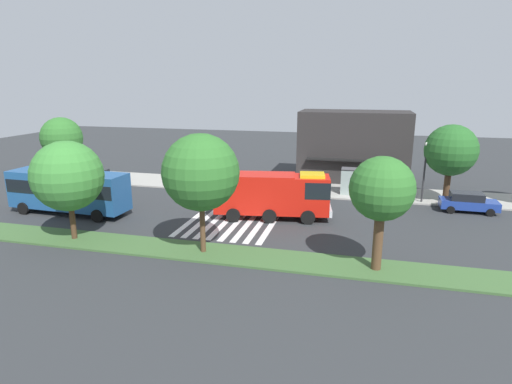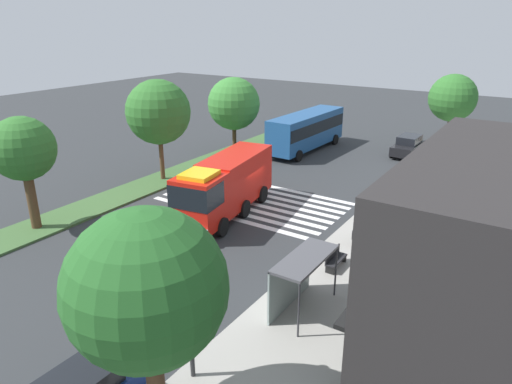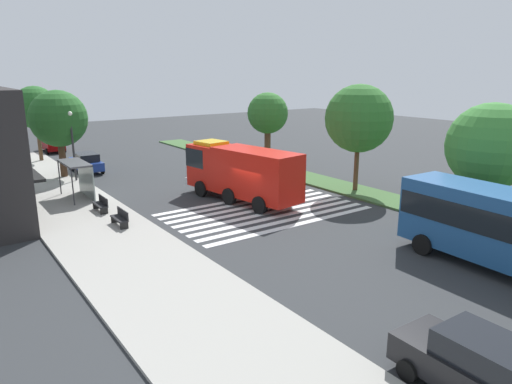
{
  "view_description": "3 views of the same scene",
  "coord_description": "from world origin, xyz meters",
  "px_view_note": "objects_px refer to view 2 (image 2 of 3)",
  "views": [
    {
      "loc": [
        8.59,
        -31.54,
        10.51
      ],
      "look_at": [
        0.32,
        1.09,
        1.73
      ],
      "focal_mm": 29.54,
      "sensor_mm": 36.0,
      "label": 1
    },
    {
      "loc": [
        23.44,
        15.98,
        11.53
      ],
      "look_at": [
        1.16,
        1.51,
        1.61
      ],
      "focal_mm": 32.35,
      "sensor_mm": 36.0,
      "label": 2
    },
    {
      "loc": [
        -22.98,
        16.42,
        8.4
      ],
      "look_at": [
        -0.43,
        0.33,
        1.19
      ],
      "focal_mm": 32.5,
      "sensor_mm": 36.0,
      "label": 3
    }
  ],
  "objects_px": {
    "bench_near_shelter": "(335,259)",
    "median_tree_west": "(158,112)",
    "fire_truck": "(224,185)",
    "bench_west_of_shelter": "(360,234)",
    "transit_bus": "(306,129)",
    "sidewalk_tree_far_west": "(453,98)",
    "bus_stop_shelter": "(298,271)",
    "sidewalk_tree_center": "(147,289)",
    "median_tree_far_west": "(234,104)",
    "parked_car_west": "(408,146)",
    "median_tree_center": "(23,150)",
    "street_lamp": "(188,294)"
  },
  "relations": [
    {
      "from": "bench_near_shelter",
      "to": "median_tree_west",
      "type": "xyz_separation_m",
      "value": [
        -5.36,
        -16.59,
        4.65
      ]
    },
    {
      "from": "bench_near_shelter",
      "to": "median_tree_west",
      "type": "relative_size",
      "value": 0.21
    },
    {
      "from": "bus_stop_shelter",
      "to": "median_tree_far_west",
      "type": "bearing_deg",
      "value": -138.52
    },
    {
      "from": "median_tree_far_west",
      "to": "median_tree_west",
      "type": "height_order",
      "value": "median_tree_west"
    },
    {
      "from": "bench_west_of_shelter",
      "to": "fire_truck",
      "type": "bearing_deg",
      "value": -83.3
    },
    {
      "from": "median_tree_center",
      "to": "median_tree_far_west",
      "type": "bearing_deg",
      "value": 180.0
    },
    {
      "from": "bus_stop_shelter",
      "to": "median_tree_far_west",
      "type": "height_order",
      "value": "median_tree_far_west"
    },
    {
      "from": "sidewalk_tree_center",
      "to": "median_tree_far_west",
      "type": "xyz_separation_m",
      "value": [
        -26.31,
        -15.97,
        -0.28
      ]
    },
    {
      "from": "fire_truck",
      "to": "bus_stop_shelter",
      "type": "xyz_separation_m",
      "value": [
        6.37,
        8.52,
        -0.18
      ]
    },
    {
      "from": "bench_west_of_shelter",
      "to": "parked_car_west",
      "type": "bearing_deg",
      "value": -171.59
    },
    {
      "from": "median_tree_west",
      "to": "median_tree_center",
      "type": "distance_m",
      "value": 10.57
    },
    {
      "from": "bus_stop_shelter",
      "to": "median_tree_far_west",
      "type": "relative_size",
      "value": 0.52
    },
    {
      "from": "bus_stop_shelter",
      "to": "bench_near_shelter",
      "type": "bearing_deg",
      "value": -179.64
    },
    {
      "from": "transit_bus",
      "to": "bus_stop_shelter",
      "type": "bearing_deg",
      "value": -151.44
    },
    {
      "from": "street_lamp",
      "to": "sidewalk_tree_far_west",
      "type": "height_order",
      "value": "sidewalk_tree_far_west"
    },
    {
      "from": "bus_stop_shelter",
      "to": "median_tree_center",
      "type": "distance_m",
      "value": 16.91
    },
    {
      "from": "bench_west_of_shelter",
      "to": "sidewalk_tree_far_west",
      "type": "xyz_separation_m",
      "value": [
        -24.48,
        -0.62,
        4.08
      ]
    },
    {
      "from": "parked_car_west",
      "to": "median_tree_west",
      "type": "height_order",
      "value": "median_tree_west"
    },
    {
      "from": "fire_truck",
      "to": "sidewalk_tree_center",
      "type": "bearing_deg",
      "value": 20.69
    },
    {
      "from": "bus_stop_shelter",
      "to": "bench_west_of_shelter",
      "type": "relative_size",
      "value": 2.19
    },
    {
      "from": "fire_truck",
      "to": "bench_near_shelter",
      "type": "xyz_separation_m",
      "value": [
        2.37,
        8.5,
        -1.47
      ]
    },
    {
      "from": "transit_bus",
      "to": "bus_stop_shelter",
      "type": "relative_size",
      "value": 2.92
    },
    {
      "from": "median_tree_far_west",
      "to": "median_tree_west",
      "type": "distance_m",
      "value": 9.47
    },
    {
      "from": "median_tree_far_west",
      "to": "bench_west_of_shelter",
      "type": "bearing_deg",
      "value": 55.43
    },
    {
      "from": "sidewalk_tree_center",
      "to": "sidewalk_tree_far_west",
      "type": "bearing_deg",
      "value": -180.0
    },
    {
      "from": "transit_bus",
      "to": "median_tree_far_west",
      "type": "xyz_separation_m",
      "value": [
        4.26,
        -5.2,
        2.43
      ]
    },
    {
      "from": "bench_west_of_shelter",
      "to": "median_tree_far_west",
      "type": "bearing_deg",
      "value": -124.57
    },
    {
      "from": "bench_west_of_shelter",
      "to": "bench_near_shelter",
      "type": "bearing_deg",
      "value": 0.0
    },
    {
      "from": "transit_bus",
      "to": "median_tree_center",
      "type": "xyz_separation_m",
      "value": [
        24.25,
        -5.2,
        2.75
      ]
    },
    {
      "from": "bus_stop_shelter",
      "to": "bench_near_shelter",
      "type": "xyz_separation_m",
      "value": [
        -4.0,
        -0.03,
        -1.3
      ]
    },
    {
      "from": "fire_truck",
      "to": "parked_car_west",
      "type": "distance_m",
      "value": 20.9
    },
    {
      "from": "parked_car_west",
      "to": "bench_near_shelter",
      "type": "relative_size",
      "value": 2.83
    },
    {
      "from": "bench_west_of_shelter",
      "to": "median_tree_west",
      "type": "bearing_deg",
      "value": -96.85
    },
    {
      "from": "street_lamp",
      "to": "median_tree_far_west",
      "type": "height_order",
      "value": "median_tree_far_west"
    },
    {
      "from": "parked_car_west",
      "to": "fire_truck",
      "type": "bearing_deg",
      "value": -14.41
    },
    {
      "from": "sidewalk_tree_center",
      "to": "median_tree_center",
      "type": "xyz_separation_m",
      "value": [
        -6.32,
        -15.97,
        0.03
      ]
    },
    {
      "from": "fire_truck",
      "to": "street_lamp",
      "type": "bearing_deg",
      "value": 23.38
    },
    {
      "from": "bus_stop_shelter",
      "to": "sidewalk_tree_center",
      "type": "bearing_deg",
      "value": -4.92
    },
    {
      "from": "median_tree_far_west",
      "to": "median_tree_center",
      "type": "bearing_deg",
      "value": -0.0
    },
    {
      "from": "median_tree_far_west",
      "to": "median_tree_west",
      "type": "relative_size",
      "value": 0.9
    },
    {
      "from": "bench_west_of_shelter",
      "to": "bus_stop_shelter",
      "type": "bearing_deg",
      "value": 0.2
    },
    {
      "from": "street_lamp",
      "to": "bus_stop_shelter",
      "type": "bearing_deg",
      "value": 169.17
    },
    {
      "from": "parked_car_west",
      "to": "bench_west_of_shelter",
      "type": "height_order",
      "value": "parked_car_west"
    },
    {
      "from": "sidewalk_tree_center",
      "to": "bus_stop_shelter",
      "type": "bearing_deg",
      "value": 175.08
    },
    {
      "from": "transit_bus",
      "to": "sidewalk_tree_far_west",
      "type": "distance_m",
      "value": 14.14
    },
    {
      "from": "transit_bus",
      "to": "bench_near_shelter",
      "type": "xyz_separation_m",
      "value": [
        19.05,
        11.39,
        -1.48
      ]
    },
    {
      "from": "bus_stop_shelter",
      "to": "sidewalk_tree_far_west",
      "type": "relative_size",
      "value": 0.52
    },
    {
      "from": "bench_west_of_shelter",
      "to": "median_tree_center",
      "type": "xyz_separation_m",
      "value": [
        8.56,
        -16.59,
        4.23
      ]
    },
    {
      "from": "transit_bus",
      "to": "sidewalk_tree_center",
      "type": "height_order",
      "value": "sidewalk_tree_center"
    },
    {
      "from": "bench_near_shelter",
      "to": "bench_west_of_shelter",
      "type": "relative_size",
      "value": 1.0
    }
  ]
}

